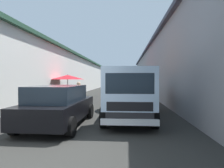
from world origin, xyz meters
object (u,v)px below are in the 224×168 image
fruit_stall_far_right (130,79)px  fruit_stall_mid_lane (68,81)px  hatchback_car (59,105)px  plastic_stool (62,99)px  vendor_in_shade (79,94)px  vendor_by_crates (142,87)px  parked_scooter (78,92)px  fruit_stall_near_left (134,79)px  delivery_truck (129,96)px  fruit_stall_near_right (135,78)px

fruit_stall_far_right → fruit_stall_mid_lane: size_ratio=1.09×
fruit_stall_far_right → hatchback_car: size_ratio=0.72×
fruit_stall_mid_lane → plastic_stool: (-1.62, -0.12, -1.23)m
fruit_stall_mid_lane → vendor_in_shade: fruit_stall_mid_lane is taller
vendor_by_crates → vendor_in_shade: size_ratio=1.00×
fruit_stall_far_right → parked_scooter: size_ratio=1.68×
hatchback_car → parked_scooter: hatchback_car is taller
fruit_stall_mid_lane → vendor_in_shade: size_ratio=1.70×
fruit_stall_near_left → fruit_stall_far_right: fruit_stall_near_left is taller
fruit_stall_far_right → delivery_truck: bearing=179.0°
vendor_in_shade → plastic_stool: 3.04m
fruit_stall_near_left → fruit_stall_far_right: 8.36m
fruit_stall_near_right → parked_scooter: 7.26m
fruit_stall_near_right → hatchback_car: fruit_stall_near_right is taller
hatchback_car → delivery_truck: 2.60m
fruit_stall_near_left → vendor_in_shade: (-0.20, 3.05, -0.83)m
fruit_stall_far_right → fruit_stall_near_right: bearing=-12.6°
fruit_stall_far_right → parked_scooter: bearing=99.0°
vendor_by_crates → vendor_in_shade: vendor_by_crates is taller
fruit_stall_far_right → fruit_stall_near_right: (3.24, -0.72, 0.11)m
fruit_stall_near_left → parked_scooter: (7.54, 5.24, -1.26)m
fruit_stall_far_right → vendor_by_crates: 2.21m
fruit_stall_far_right → fruit_stall_near_right: fruit_stall_near_right is taller
vendor_in_shade → parked_scooter: vendor_in_shade is taller
fruit_stall_near_left → fruit_stall_near_right: size_ratio=1.17×
vendor_in_shade → delivery_truck: bearing=-137.6°
fruit_stall_mid_lane → fruit_stall_far_right: bearing=-46.9°
vendor_by_crates → parked_scooter: vendor_by_crates is taller
fruit_stall_near_right → delivery_truck: (-14.80, 0.93, -0.76)m
fruit_stall_near_right → parked_scooter: size_ratio=1.45×
fruit_stall_near_left → parked_scooter: fruit_stall_near_left is taller
fruit_stall_far_right → vendor_in_shade: size_ratio=1.85×
vendor_by_crates → plastic_stool: (-7.69, 6.15, -0.55)m
fruit_stall_near_left → delivery_truck: (-3.21, 0.31, -0.67)m
vendor_by_crates → parked_scooter: (-2.33, 6.53, -0.43)m
hatchback_car → delivery_truck: size_ratio=0.79×
vendor_in_shade → fruit_stall_far_right: bearing=-19.0°
delivery_truck → vendor_in_shade: 4.08m
hatchback_car → vendor_in_shade: vendor_in_shade is taller
hatchback_car → fruit_stall_far_right: bearing=-12.8°
fruit_stall_far_right → vendor_in_shade: (-8.55, 2.95, -0.81)m
fruit_stall_near_right → plastic_stool: 11.00m
fruit_stall_mid_lane → parked_scooter: size_ratio=1.55×
fruit_stall_near_right → vendor_by_crates: (-1.72, -0.67, -0.92)m
fruit_stall_mid_lane → parked_scooter: (3.75, 0.26, -1.11)m
fruit_stall_near_left → hatchback_car: fruit_stall_near_left is taller
delivery_truck → parked_scooter: size_ratio=2.92×
delivery_truck → parked_scooter: 11.84m
fruit_stall_near_right → vendor_by_crates: bearing=-158.9°
plastic_stool → fruit_stall_near_right: bearing=-30.2°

